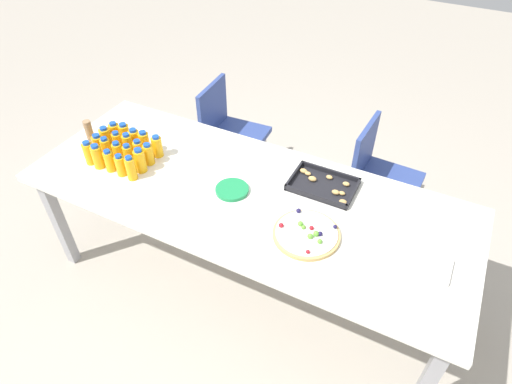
# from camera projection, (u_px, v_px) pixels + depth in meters

# --- Properties ---
(ground_plane) EXTENTS (12.00, 12.00, 0.00)m
(ground_plane) POSITION_uv_depth(u_px,v_px,m) (247.00, 280.00, 2.78)
(ground_plane) COLOR #B2A899
(party_table) EXTENTS (2.37, 0.91, 0.75)m
(party_table) POSITION_uv_depth(u_px,v_px,m) (245.00, 200.00, 2.32)
(party_table) COLOR silver
(party_table) RESTS_ON ground_plane
(chair_far_right) EXTENTS (0.42, 0.42, 0.83)m
(chair_far_right) POSITION_uv_depth(u_px,v_px,m) (378.00, 173.00, 2.80)
(chair_far_right) COLOR #33478C
(chair_far_right) RESTS_ON ground_plane
(chair_far_left) EXTENTS (0.42, 0.42, 0.83)m
(chair_far_left) POSITION_uv_depth(u_px,v_px,m) (228.00, 129.00, 3.18)
(chair_far_left) COLOR #33478C
(chair_far_left) RESTS_ON ground_plane
(juice_bottle_0) EXTENTS (0.06, 0.06, 0.14)m
(juice_bottle_0) POSITION_uv_depth(u_px,v_px,m) (89.00, 153.00, 2.42)
(juice_bottle_0) COLOR #F8AF14
(juice_bottle_0) RESTS_ON party_table
(juice_bottle_1) EXTENTS (0.06, 0.06, 0.15)m
(juice_bottle_1) POSITION_uv_depth(u_px,v_px,m) (98.00, 157.00, 2.40)
(juice_bottle_1) COLOR #F9AB14
(juice_bottle_1) RESTS_ON party_table
(juice_bottle_2) EXTENTS (0.05, 0.05, 0.13)m
(juice_bottle_2) POSITION_uv_depth(u_px,v_px,m) (109.00, 161.00, 2.38)
(juice_bottle_2) COLOR #FAAF14
(juice_bottle_2) RESTS_ON party_table
(juice_bottle_3) EXTENTS (0.05, 0.05, 0.13)m
(juice_bottle_3) POSITION_uv_depth(u_px,v_px,m) (121.00, 165.00, 2.35)
(juice_bottle_3) COLOR #FAAE14
(juice_bottle_3) RESTS_ON party_table
(juice_bottle_4) EXTENTS (0.05, 0.05, 0.15)m
(juice_bottle_4) POSITION_uv_depth(u_px,v_px,m) (131.00, 168.00, 2.32)
(juice_bottle_4) COLOR #FAAC14
(juice_bottle_4) RESTS_ON party_table
(juice_bottle_5) EXTENTS (0.06, 0.06, 0.14)m
(juice_bottle_5) POSITION_uv_depth(u_px,v_px,m) (99.00, 146.00, 2.48)
(juice_bottle_5) COLOR #FBAB14
(juice_bottle_5) RESTS_ON party_table
(juice_bottle_6) EXTENTS (0.05, 0.05, 0.15)m
(juice_bottle_6) POSITION_uv_depth(u_px,v_px,m) (107.00, 149.00, 2.45)
(juice_bottle_6) COLOR #FAAD14
(juice_bottle_6) RESTS_ON party_table
(juice_bottle_7) EXTENTS (0.05, 0.05, 0.14)m
(juice_bottle_7) POSITION_uv_depth(u_px,v_px,m) (118.00, 154.00, 2.42)
(juice_bottle_7) COLOR #FAAF14
(juice_bottle_7) RESTS_ON party_table
(juice_bottle_8) EXTENTS (0.05, 0.05, 0.15)m
(juice_bottle_8) POSITION_uv_depth(u_px,v_px,m) (129.00, 156.00, 2.40)
(juice_bottle_8) COLOR #F9AE14
(juice_bottle_8) RESTS_ON party_table
(juice_bottle_9) EXTENTS (0.06, 0.06, 0.15)m
(juice_bottle_9) POSITION_uv_depth(u_px,v_px,m) (140.00, 161.00, 2.37)
(juice_bottle_9) COLOR #FBB014
(juice_bottle_9) RESTS_ON party_table
(juice_bottle_10) EXTENTS (0.06, 0.06, 0.15)m
(juice_bottle_10) POSITION_uv_depth(u_px,v_px,m) (106.00, 139.00, 2.52)
(juice_bottle_10) COLOR #F9AD14
(juice_bottle_10) RESTS_ON party_table
(juice_bottle_11) EXTENTS (0.05, 0.05, 0.14)m
(juice_bottle_11) POSITION_uv_depth(u_px,v_px,m) (118.00, 143.00, 2.50)
(juice_bottle_11) COLOR #F9AB14
(juice_bottle_11) RESTS_ON party_table
(juice_bottle_12) EXTENTS (0.05, 0.05, 0.15)m
(juice_bottle_12) POSITION_uv_depth(u_px,v_px,m) (128.00, 145.00, 2.47)
(juice_bottle_12) COLOR #F9AF14
(juice_bottle_12) RESTS_ON party_table
(juice_bottle_13) EXTENTS (0.06, 0.06, 0.13)m
(juice_bottle_13) POSITION_uv_depth(u_px,v_px,m) (139.00, 151.00, 2.45)
(juice_bottle_13) COLOR #F9AE14
(juice_bottle_13) RESTS_ON party_table
(juice_bottle_14) EXTENTS (0.06, 0.06, 0.13)m
(juice_bottle_14) POSITION_uv_depth(u_px,v_px,m) (148.00, 154.00, 2.42)
(juice_bottle_14) COLOR #F9AB14
(juice_bottle_14) RESTS_ON party_table
(juice_bottle_15) EXTENTS (0.06, 0.06, 0.14)m
(juice_bottle_15) POSITION_uv_depth(u_px,v_px,m) (115.00, 133.00, 2.57)
(juice_bottle_15) COLOR #F9AD14
(juice_bottle_15) RESTS_ON party_table
(juice_bottle_16) EXTENTS (0.06, 0.06, 0.15)m
(juice_bottle_16) POSITION_uv_depth(u_px,v_px,m) (125.00, 135.00, 2.55)
(juice_bottle_16) COLOR #F9AD14
(juice_bottle_16) RESTS_ON party_table
(juice_bottle_17) EXTENTS (0.06, 0.06, 0.14)m
(juice_bottle_17) POSITION_uv_depth(u_px,v_px,m) (135.00, 140.00, 2.52)
(juice_bottle_17) COLOR #F9AE14
(juice_bottle_17) RESTS_ON party_table
(juice_bottle_18) EXTENTS (0.06, 0.06, 0.15)m
(juice_bottle_18) POSITION_uv_depth(u_px,v_px,m) (145.00, 143.00, 2.50)
(juice_bottle_18) COLOR #F9AB14
(juice_bottle_18) RESTS_ON party_table
(juice_bottle_19) EXTENTS (0.06, 0.06, 0.14)m
(juice_bottle_19) POSITION_uv_depth(u_px,v_px,m) (157.00, 147.00, 2.48)
(juice_bottle_19) COLOR #FAAE14
(juice_bottle_19) RESTS_ON party_table
(fruit_pizza) EXTENTS (0.32, 0.32, 0.05)m
(fruit_pizza) POSITION_uv_depth(u_px,v_px,m) (307.00, 234.00, 2.04)
(fruit_pizza) COLOR tan
(fruit_pizza) RESTS_ON party_table
(snack_tray) EXTENTS (0.34, 0.24, 0.03)m
(snack_tray) POSITION_uv_depth(u_px,v_px,m) (323.00, 185.00, 2.31)
(snack_tray) COLOR black
(snack_tray) RESTS_ON party_table
(plate_stack) EXTENTS (0.18, 0.18, 0.02)m
(plate_stack) POSITION_uv_depth(u_px,v_px,m) (232.00, 190.00, 2.28)
(plate_stack) COLOR #1E8C4C
(plate_stack) RESTS_ON party_table
(napkin_stack) EXTENTS (0.15, 0.15, 0.02)m
(napkin_stack) POSITION_uv_depth(u_px,v_px,m) (433.00, 267.00, 1.90)
(napkin_stack) COLOR white
(napkin_stack) RESTS_ON party_table
(cardboard_tube) EXTENTS (0.04, 0.04, 0.17)m
(cardboard_tube) POSITION_uv_depth(u_px,v_px,m) (90.00, 133.00, 2.54)
(cardboard_tube) COLOR #9E7A56
(cardboard_tube) RESTS_ON party_table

